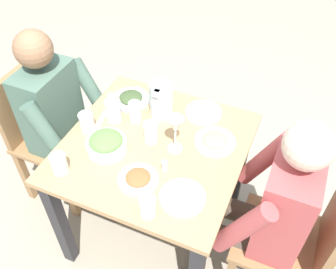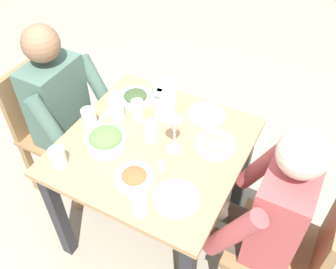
# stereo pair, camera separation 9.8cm
# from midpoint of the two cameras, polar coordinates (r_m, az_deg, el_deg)

# --- Properties ---
(ground_plane) EXTENTS (8.00, 8.00, 0.00)m
(ground_plane) POSITION_cam_midpoint_polar(r_m,az_deg,el_deg) (2.38, -2.89, -13.94)
(ground_plane) COLOR #9E937F
(dining_table) EXTENTS (0.86, 0.86, 0.74)m
(dining_table) POSITION_cam_midpoint_polar(r_m,az_deg,el_deg) (1.89, -3.55, -4.41)
(dining_table) COLOR tan
(dining_table) RESTS_ON ground_plane
(chair_near) EXTENTS (0.40, 0.40, 0.88)m
(chair_near) POSITION_cam_midpoint_polar(r_m,az_deg,el_deg) (1.85, 18.10, -15.16)
(chair_near) COLOR #997047
(chair_near) RESTS_ON ground_plane
(chair_far) EXTENTS (0.40, 0.40, 0.88)m
(chair_far) POSITION_cam_midpoint_polar(r_m,az_deg,el_deg) (2.35, -19.78, 0.66)
(chair_far) COLOR #997047
(chair_far) RESTS_ON ground_plane
(diner_near) EXTENTS (0.48, 0.53, 1.17)m
(diner_near) POSITION_cam_midpoint_polar(r_m,az_deg,el_deg) (1.72, 12.54, -10.80)
(diner_near) COLOR #B24C4C
(diner_near) RESTS_ON ground_plane
(diner_far) EXTENTS (0.48, 0.53, 1.17)m
(diner_far) POSITION_cam_midpoint_polar(r_m,az_deg,el_deg) (2.14, -16.51, 1.96)
(diner_far) COLOR #4C6B5B
(diner_far) RESTS_ON ground_plane
(water_pitcher) EXTENTS (0.16, 0.12, 0.19)m
(water_pitcher) POSITION_cam_midpoint_polar(r_m,az_deg,el_deg) (1.89, -2.53, 5.32)
(water_pitcher) COLOR silver
(water_pitcher) RESTS_ON dining_table
(salad_bowl) EXTENTS (0.19, 0.19, 0.09)m
(salad_bowl) POSITION_cam_midpoint_polar(r_m,az_deg,el_deg) (1.77, -11.00, -1.43)
(salad_bowl) COLOR white
(salad_bowl) RESTS_ON dining_table
(plate_fries) EXTENTS (0.20, 0.20, 0.04)m
(plate_fries) POSITION_cam_midpoint_polar(r_m,az_deg,el_deg) (1.80, 5.69, -1.01)
(plate_fries) COLOR white
(plate_fries) RESTS_ON dining_table
(plate_yoghurt) EXTENTS (0.19, 0.19, 0.04)m
(plate_yoghurt) POSITION_cam_midpoint_polar(r_m,az_deg,el_deg) (1.95, 4.06, 3.52)
(plate_yoghurt) COLOR white
(plate_yoghurt) RESTS_ON dining_table
(plate_rice_curry) EXTENTS (0.18, 0.18, 0.04)m
(plate_rice_curry) POSITION_cam_midpoint_polar(r_m,az_deg,el_deg) (1.65, -6.31, -6.75)
(plate_rice_curry) COLOR white
(plate_rice_curry) RESTS_ON dining_table
(plate_beans) EXTENTS (0.20, 0.20, 0.04)m
(plate_beans) POSITION_cam_midpoint_polar(r_m,az_deg,el_deg) (1.58, 0.47, -9.49)
(plate_beans) COLOR white
(plate_beans) RESTS_ON dining_table
(plate_dolmas) EXTENTS (0.20, 0.20, 0.04)m
(plate_dolmas) POSITION_cam_midpoint_polar(r_m,az_deg,el_deg) (2.04, -7.09, 5.48)
(plate_dolmas) COLOR white
(plate_dolmas) RESTS_ON dining_table
(water_glass_far_right) EXTENTS (0.07, 0.07, 0.11)m
(water_glass_far_right) POSITION_cam_midpoint_polar(r_m,az_deg,el_deg) (1.78, -4.22, 0.28)
(water_glass_far_right) COLOR silver
(water_glass_far_right) RESTS_ON dining_table
(water_glass_near_right) EXTENTS (0.07, 0.07, 0.10)m
(water_glass_near_right) POSITION_cam_midpoint_polar(r_m,az_deg,el_deg) (1.73, -17.92, -4.32)
(water_glass_near_right) COLOR silver
(water_glass_near_right) RESTS_ON dining_table
(water_glass_far_left) EXTENTS (0.07, 0.07, 0.10)m
(water_glass_far_left) POSITION_cam_midpoint_polar(r_m,az_deg,el_deg) (1.52, -5.04, -11.01)
(water_glass_far_left) COLOR silver
(water_glass_far_left) RESTS_ON dining_table
(water_glass_center) EXTENTS (0.07, 0.07, 0.10)m
(water_glass_center) POSITION_cam_midpoint_polar(r_m,az_deg,el_deg) (1.89, -13.80, 1.80)
(water_glass_center) COLOR silver
(water_glass_center) RESTS_ON dining_table
(water_glass_near_left) EXTENTS (0.06, 0.06, 0.11)m
(water_glass_near_left) POSITION_cam_midpoint_polar(r_m,az_deg,el_deg) (1.89, -6.56, 3.44)
(water_glass_near_left) COLOR silver
(water_glass_near_left) RESTS_ON dining_table
(wine_glass) EXTENTS (0.08, 0.08, 0.20)m
(wine_glass) POSITION_cam_midpoint_polar(r_m,az_deg,el_deg) (1.67, -0.52, 1.04)
(wine_glass) COLOR silver
(wine_glass) RESTS_ON dining_table
(oil_carafe) EXTENTS (0.08, 0.08, 0.16)m
(oil_carafe) POSITION_cam_midpoint_polar(r_m,az_deg,el_deg) (1.91, -9.82, 3.51)
(oil_carafe) COLOR silver
(oil_carafe) RESTS_ON dining_table
(salt_shaker) EXTENTS (0.03, 0.03, 0.05)m
(salt_shaker) POSITION_cam_midpoint_polar(r_m,az_deg,el_deg) (1.67, -2.20, -4.87)
(salt_shaker) COLOR white
(salt_shaker) RESTS_ON dining_table
(fork_near) EXTENTS (0.17, 0.05, 0.01)m
(fork_near) POSITION_cam_midpoint_polar(r_m,az_deg,el_deg) (1.95, -11.67, 2.07)
(fork_near) COLOR silver
(fork_near) RESTS_ON dining_table
(knife_near) EXTENTS (0.18, 0.08, 0.01)m
(knife_near) POSITION_cam_midpoint_polar(r_m,az_deg,el_deg) (2.09, -7.69, 6.05)
(knife_near) COLOR silver
(knife_near) RESTS_ON dining_table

